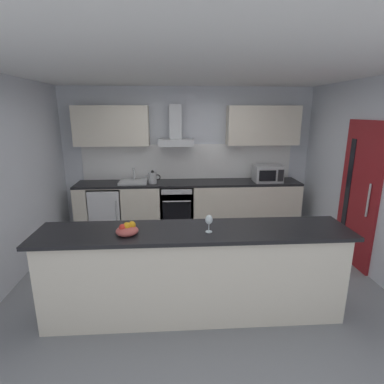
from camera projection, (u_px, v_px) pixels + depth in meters
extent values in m
cube|color=gray|center=(196.00, 273.00, 4.20)|extent=(5.65, 4.97, 0.02)
cube|color=white|center=(196.00, 71.00, 3.52)|extent=(5.65, 4.97, 0.02)
cube|color=silver|center=(188.00, 157.00, 5.84)|extent=(5.65, 0.12, 2.60)
cube|color=silver|center=(2.00, 184.00, 3.72)|extent=(0.12, 4.97, 2.60)
cube|color=silver|center=(376.00, 178.00, 4.01)|extent=(0.12, 4.97, 2.60)
cube|color=white|center=(188.00, 162.00, 5.78)|extent=(3.96, 0.02, 0.66)
cube|color=beige|center=(189.00, 206.00, 5.69)|extent=(4.10, 0.60, 0.86)
cube|color=black|center=(189.00, 183.00, 5.58)|extent=(4.10, 0.60, 0.04)
cube|color=beige|center=(194.00, 275.00, 3.22)|extent=(3.10, 0.52, 0.95)
cube|color=black|center=(194.00, 232.00, 3.09)|extent=(3.20, 0.64, 0.04)
cube|color=beige|center=(112.00, 126.00, 5.37)|extent=(1.31, 0.32, 0.70)
cube|color=beige|center=(263.00, 125.00, 5.54)|extent=(1.31, 0.32, 0.70)
cube|color=maroon|center=(359.00, 195.00, 4.25)|extent=(0.04, 0.85, 2.05)
cube|color=black|center=(349.00, 184.00, 4.45)|extent=(0.01, 0.11, 1.31)
cylinder|color=#B7BABC|center=(368.00, 200.00, 3.99)|extent=(0.03, 0.03, 0.45)
cube|color=slate|center=(177.00, 205.00, 5.65)|extent=(0.60, 0.56, 0.80)
cube|color=black|center=(177.00, 214.00, 5.39)|extent=(0.50, 0.02, 0.48)
cube|color=#B7BABC|center=(177.00, 192.00, 5.28)|extent=(0.54, 0.02, 0.09)
cylinder|color=#B7BABC|center=(177.00, 201.00, 5.29)|extent=(0.49, 0.02, 0.02)
cube|color=white|center=(107.00, 209.00, 5.58)|extent=(0.58, 0.56, 0.85)
cube|color=silver|center=(104.00, 214.00, 5.30)|extent=(0.55, 0.02, 0.80)
cylinder|color=#B7BABC|center=(116.00, 211.00, 5.29)|extent=(0.02, 0.02, 0.38)
cube|color=#B7BABC|center=(268.00, 174.00, 5.57)|extent=(0.50, 0.36, 0.30)
cube|color=black|center=(268.00, 176.00, 5.39)|extent=(0.30, 0.02, 0.19)
cube|color=black|center=(281.00, 176.00, 5.40)|extent=(0.10, 0.01, 0.21)
cube|color=silver|center=(133.00, 182.00, 5.49)|extent=(0.50, 0.40, 0.04)
cylinder|color=#B7BABC|center=(134.00, 175.00, 5.58)|extent=(0.03, 0.03, 0.26)
cylinder|color=#B7BABC|center=(133.00, 169.00, 5.47)|extent=(0.03, 0.16, 0.03)
cylinder|color=#B7BABC|center=(153.00, 178.00, 5.45)|extent=(0.15, 0.15, 0.20)
sphere|color=black|center=(152.00, 172.00, 5.42)|extent=(0.06, 0.06, 0.06)
cone|color=#B7BABC|center=(147.00, 176.00, 5.43)|extent=(0.09, 0.04, 0.07)
torus|color=black|center=(158.00, 177.00, 5.45)|extent=(0.11, 0.02, 0.11)
cube|color=#B7BABC|center=(176.00, 142.00, 5.45)|extent=(0.62, 0.45, 0.12)
cube|color=#B7BABC|center=(175.00, 122.00, 5.41)|extent=(0.22, 0.22, 0.60)
cylinder|color=silver|center=(209.00, 232.00, 3.02)|extent=(0.07, 0.07, 0.01)
cylinder|color=silver|center=(209.00, 227.00, 3.01)|extent=(0.01, 0.01, 0.09)
ellipsoid|color=silver|center=(209.00, 220.00, 2.99)|extent=(0.08, 0.08, 0.10)
ellipsoid|color=#B24C47|center=(127.00, 231.00, 2.96)|extent=(0.22, 0.22, 0.09)
sphere|color=red|center=(122.00, 227.00, 2.93)|extent=(0.07, 0.07, 0.07)
sphere|color=orange|center=(132.00, 225.00, 2.98)|extent=(0.08, 0.08, 0.08)
sphere|color=orange|center=(127.00, 226.00, 2.95)|extent=(0.08, 0.08, 0.08)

